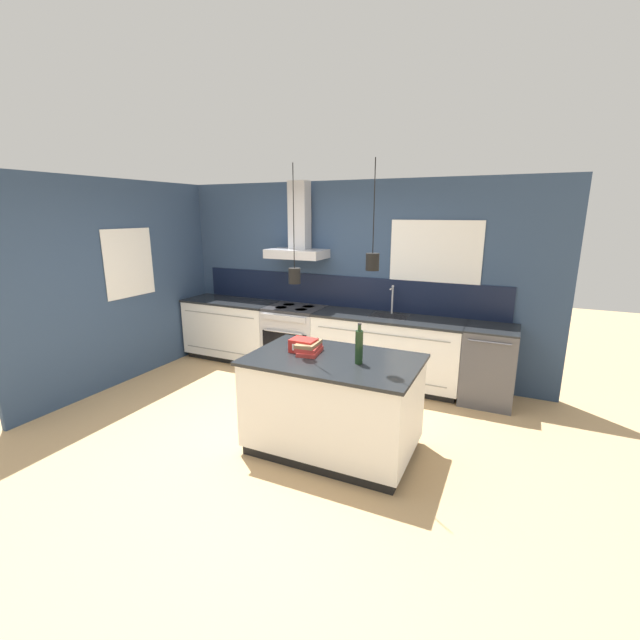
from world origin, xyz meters
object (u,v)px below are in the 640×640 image
Objects in this scene: bottle_on_island at (359,346)px; book_stack at (309,348)px; dishwasher at (489,365)px; oven_range at (295,338)px; red_supply_box at (303,345)px.

bottle_on_island is 0.53m from book_stack.
dishwasher is 2.52× the size of bottle_on_island.
red_supply_box reaches higher than oven_range.
bottle_on_island is (-0.98, -1.79, 0.61)m from dishwasher.
dishwasher is at bearing 48.98° from book_stack.
book_stack is 0.07m from red_supply_box.
red_supply_box is (1.01, -1.70, 0.52)m from oven_range.
bottle_on_island is (1.60, -1.78, 0.61)m from oven_range.
bottle_on_island is at bearing -48.12° from oven_range.
oven_range is 2.04m from red_supply_box.
oven_range and dishwasher have the same top height.
dishwasher is 2.37m from red_supply_box.
dishwasher is (2.58, 0.00, 0.00)m from oven_range.
dishwasher is 2.89× the size of book_stack.
bottle_on_island reaches higher than dishwasher.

